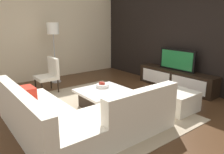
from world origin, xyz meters
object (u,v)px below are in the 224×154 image
(media_console, at_px, (175,79))
(ottoman, at_px, (176,101))
(accent_chair_near, at_px, (49,73))
(television, at_px, (177,60))
(fruit_bowl, at_px, (103,85))
(floor_lamp, at_px, (53,32))
(sectional_couch, at_px, (75,117))
(coffee_table, at_px, (104,98))

(media_console, xyz_separation_m, ottoman, (0.92, -1.22, -0.05))
(accent_chair_near, height_order, ottoman, accent_chair_near)
(media_console, xyz_separation_m, television, (0.00, 0.00, 0.53))
(fruit_bowl, bearing_deg, floor_lamp, -178.23)
(ottoman, bearing_deg, media_console, 126.94)
(sectional_couch, height_order, coffee_table, sectional_couch)
(coffee_table, height_order, floor_lamp, floor_lamp)
(coffee_table, bearing_deg, media_console, 87.51)
(television, height_order, coffee_table, television)
(media_console, bearing_deg, sectional_couch, -81.48)
(media_console, height_order, accent_chair_near, accent_chair_near)
(media_console, height_order, sectional_couch, sectional_couch)
(media_console, relative_size, television, 2.11)
(ottoman, distance_m, fruit_bowl, 1.56)
(television, height_order, floor_lamp, floor_lamp)
(fruit_bowl, bearing_deg, media_console, 82.74)
(television, xyz_separation_m, floor_lamp, (-2.55, -2.27, 0.68))
(television, distance_m, floor_lamp, 3.48)
(coffee_table, bearing_deg, floor_lamp, 179.37)
(coffee_table, bearing_deg, fruit_bowl, 151.68)
(fruit_bowl, bearing_deg, ottoman, 39.07)
(fruit_bowl, bearing_deg, television, 82.74)
(accent_chair_near, distance_m, floor_lamp, 1.31)
(ottoman, bearing_deg, fruit_bowl, -140.93)
(sectional_couch, relative_size, accent_chair_near, 2.65)
(sectional_couch, height_order, fruit_bowl, sectional_couch)
(sectional_couch, distance_m, ottoman, 2.11)
(media_console, bearing_deg, television, 90.00)
(sectional_couch, xyz_separation_m, coffee_table, (-0.59, 1.00, -0.07))
(coffee_table, relative_size, fruit_bowl, 3.56)
(sectional_couch, distance_m, fruit_bowl, 1.35)
(media_console, bearing_deg, coffee_table, -92.49)
(television, bearing_deg, floor_lamp, -138.37)
(media_console, bearing_deg, accent_chair_near, -123.49)
(accent_chair_near, bearing_deg, television, 65.48)
(accent_chair_near, bearing_deg, sectional_couch, -4.18)
(media_console, distance_m, fruit_bowl, 2.22)
(coffee_table, xyz_separation_m, accent_chair_near, (-1.72, -0.46, 0.29))
(floor_lamp, bearing_deg, fruit_bowl, 1.77)
(television, height_order, ottoman, television)
(sectional_couch, bearing_deg, accent_chair_near, 166.85)
(floor_lamp, relative_size, ottoman, 2.46)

